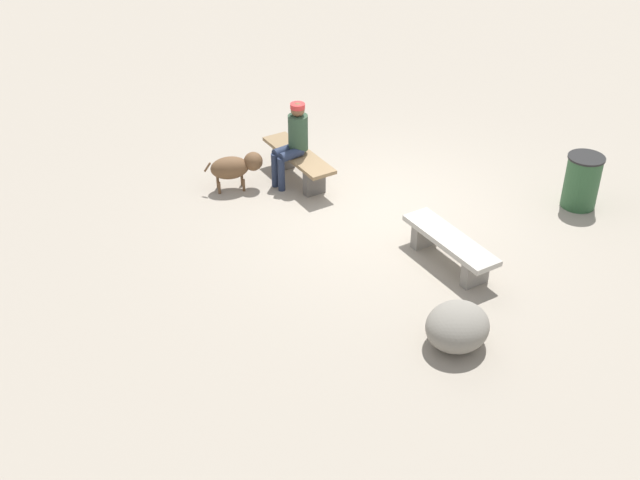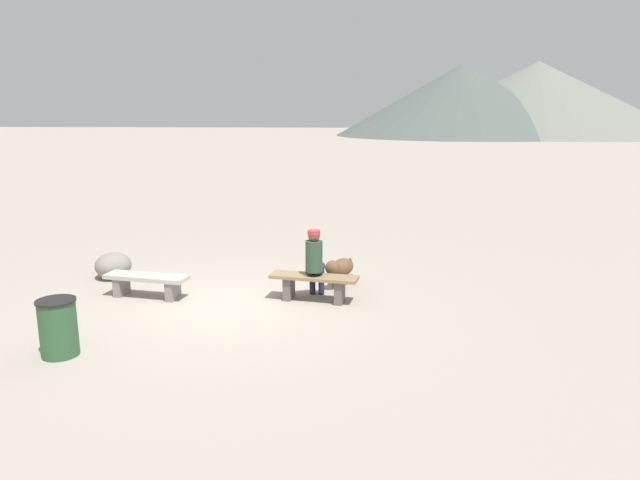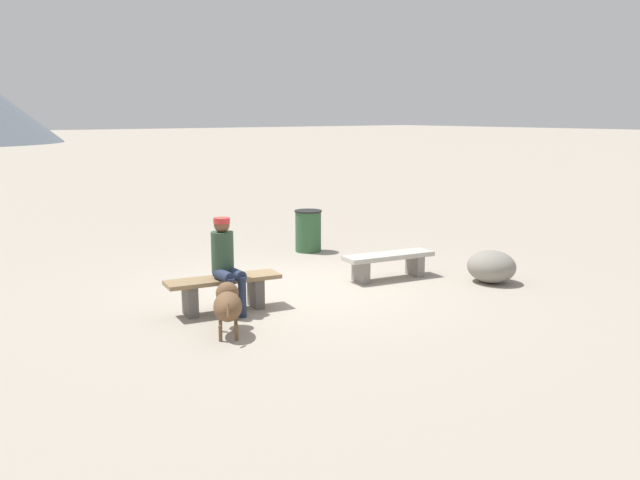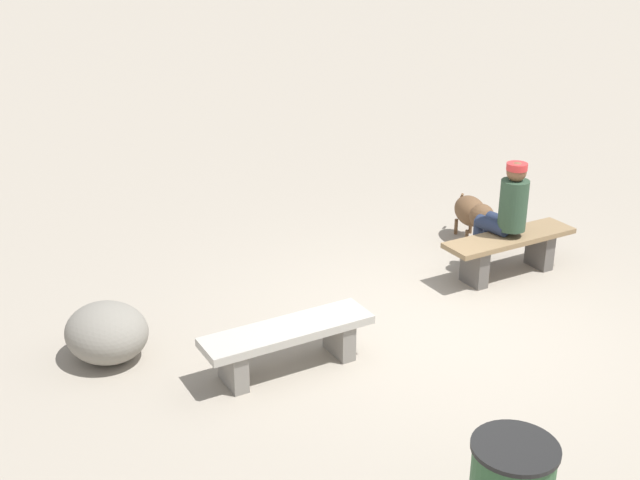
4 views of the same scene
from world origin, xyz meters
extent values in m
cube|color=#9E9384|center=(0.00, 0.00, -0.03)|extent=(210.00, 210.00, 0.06)
cube|color=gray|center=(-2.13, 0.47, 0.17)|extent=(0.20, 0.39, 0.35)
cube|color=gray|center=(-1.09, 0.28, 0.17)|extent=(0.20, 0.39, 0.35)
cube|color=#B2ADA3|center=(-1.61, 0.37, 0.38)|extent=(1.60, 0.69, 0.08)
cube|color=#605B56|center=(1.00, 0.45, 0.21)|extent=(0.20, 0.35, 0.42)
cube|color=#605B56|center=(1.93, 0.28, 0.21)|extent=(0.20, 0.35, 0.42)
cube|color=#8C704C|center=(1.47, 0.36, 0.45)|extent=(1.63, 0.70, 0.06)
cylinder|color=#2D4733|center=(1.47, 0.36, 0.83)|extent=(0.30, 0.30, 0.56)
sphere|color=brown|center=(1.47, 0.36, 1.20)|extent=(0.21, 0.21, 0.21)
cylinder|color=red|center=(1.47, 0.36, 1.26)|extent=(0.22, 0.22, 0.07)
cylinder|color=#232D47|center=(1.56, 0.55, 0.55)|extent=(0.17, 0.40, 0.15)
cylinder|color=#232D47|center=(1.57, 0.75, 0.28)|extent=(0.11, 0.11, 0.55)
cylinder|color=#232D47|center=(1.40, 0.56, 0.55)|extent=(0.17, 0.40, 0.15)
cylinder|color=#232D47|center=(1.41, 0.76, 0.28)|extent=(0.11, 0.11, 0.55)
ellipsoid|color=brown|center=(1.95, 1.33, 0.37)|extent=(0.59, 0.68, 0.35)
sphere|color=brown|center=(1.77, 1.01, 0.44)|extent=(0.29, 0.29, 0.29)
cylinder|color=brown|center=(1.94, 1.12, 0.10)|extent=(0.04, 0.04, 0.20)
cylinder|color=brown|center=(1.78, 1.21, 0.10)|extent=(0.04, 0.04, 0.20)
cylinder|color=brown|center=(2.12, 1.45, 0.10)|extent=(0.04, 0.04, 0.20)
cylinder|color=brown|center=(1.96, 1.54, 0.10)|extent=(0.04, 0.04, 0.20)
cylinder|color=brown|center=(2.11, 1.62, 0.42)|extent=(0.09, 0.12, 0.15)
cylinder|color=#2D5633|center=(-1.90, -2.24, 0.39)|extent=(0.51, 0.51, 0.78)
cylinder|color=black|center=(-1.90, -2.24, 0.80)|extent=(0.54, 0.54, 0.03)
ellipsoid|color=gray|center=(-2.75, 1.56, 0.26)|extent=(0.82, 0.88, 0.52)
cone|color=slate|center=(26.39, 74.37, 4.94)|extent=(38.91, 38.91, 9.87)
cone|color=#4C5651|center=(15.64, 70.89, 4.65)|extent=(33.18, 33.18, 9.30)
camera|label=1|loc=(-7.05, 7.53, 6.14)|focal=45.16mm
camera|label=2|loc=(2.25, -9.56, 3.36)|focal=32.56mm
camera|label=3|loc=(5.88, 8.31, 2.68)|focal=38.08mm
camera|label=4|loc=(-5.31, -4.50, 3.77)|focal=44.81mm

